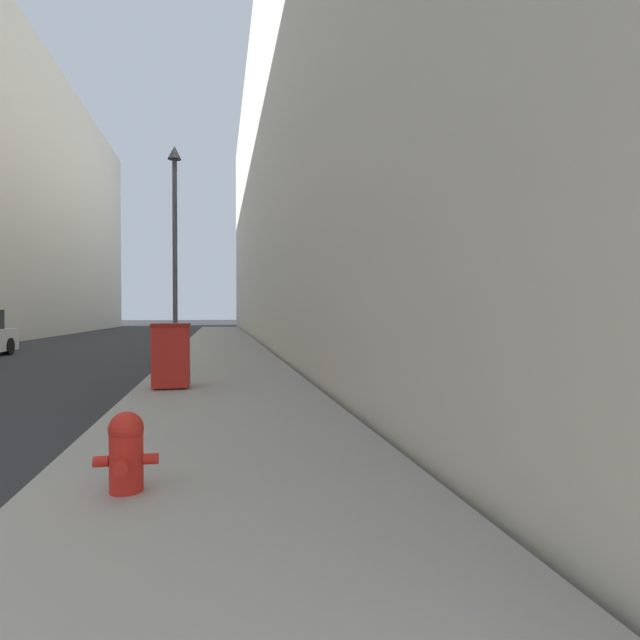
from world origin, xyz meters
name	(u,v)px	position (x,y,z in m)	size (l,w,h in m)	color
sidewalk_right	(222,350)	(5.86, 18.00, 0.06)	(3.50, 60.00, 0.13)	#9E998E
building_right_stone	(356,176)	(13.72, 26.00, 9.68)	(12.00, 60.00, 19.35)	beige
fire_hydrant	(126,450)	(4.98, 1.72, 0.47)	(0.51, 0.40, 0.66)	red
trash_bin	(171,355)	(4.82, 7.51, 0.78)	(0.70, 0.70, 1.26)	red
lamppost	(175,238)	(4.56, 11.63, 3.65)	(0.37, 0.37, 6.04)	#4C4C51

